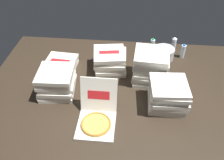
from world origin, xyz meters
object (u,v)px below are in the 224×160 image
object	(u,v)px
pizza_stack_center_far	(168,95)
water_bottle_4	(150,52)
pizza_stack_right_far	(61,65)
ice_bucket	(164,53)
water_bottle_2	(183,51)
pizza_stack_left_far	(150,66)
pizza_stack_center_near	(57,82)
pizza_stack_left_mid	(110,61)
water_bottle_1	(152,45)
open_pizza_box	(97,116)
water_bottle_0	(174,44)
water_bottle_3	(147,57)

from	to	relation	value
pizza_stack_center_far	water_bottle_4	bearing A→B (deg)	100.31
pizza_stack_right_far	water_bottle_4	bearing A→B (deg)	17.94
ice_bucket	water_bottle_2	distance (m)	0.27
pizza_stack_left_far	pizza_stack_center_near	world-z (taller)	pizza_stack_left_far
pizza_stack_left_mid	water_bottle_1	world-z (taller)	pizza_stack_left_mid
pizza_stack_right_far	ice_bucket	world-z (taller)	ice_bucket
ice_bucket	water_bottle_2	size ratio (longest dim) A/B	1.35
open_pizza_box	water_bottle_0	bearing A→B (deg)	56.98
open_pizza_box	water_bottle_2	bearing A→B (deg)	50.59
open_pizza_box	water_bottle_3	distance (m)	1.21
pizza_stack_left_mid	ice_bucket	bearing A→B (deg)	24.05
pizza_stack_center_near	water_bottle_2	bearing A→B (deg)	29.28
pizza_stack_right_far	water_bottle_2	xyz separation A→B (m)	(1.64, 0.43, 0.03)
open_pizza_box	water_bottle_3	bearing A→B (deg)	63.82
pizza_stack_center_near	ice_bucket	xyz separation A→B (m)	(1.30, 0.83, -0.08)
water_bottle_0	pizza_stack_left_mid	bearing A→B (deg)	-148.51
water_bottle_3	pizza_stack_center_near	bearing A→B (deg)	-146.64
pizza_stack_center_near	water_bottle_3	xyz separation A→B (m)	(1.06, 0.70, -0.06)
water_bottle_2	water_bottle_3	distance (m)	0.54
pizza_stack_center_near	pizza_stack_center_far	distance (m)	1.27
pizza_stack_right_far	water_bottle_0	world-z (taller)	water_bottle_0
pizza_stack_left_mid	pizza_stack_right_far	xyz separation A→B (m)	(-0.65, -0.06, -0.07)
pizza_stack_left_far	water_bottle_3	size ratio (longest dim) A/B	2.15
pizza_stack_left_far	pizza_stack_left_mid	size ratio (longest dim) A/B	0.98
water_bottle_3	water_bottle_2	bearing A→B (deg)	19.66
water_bottle_1	water_bottle_4	bearing A→B (deg)	-105.12
pizza_stack_left_far	pizza_stack_center_far	distance (m)	0.47
pizza_stack_center_near	water_bottle_1	size ratio (longest dim) A/B	2.16
ice_bucket	water_bottle_2	bearing A→B (deg)	10.81
water_bottle_2	ice_bucket	bearing A→B (deg)	-169.19
pizza_stack_center_far	water_bottle_2	size ratio (longest dim) A/B	2.06
pizza_stack_left_mid	water_bottle_1	size ratio (longest dim) A/B	2.21
ice_bucket	water_bottle_4	size ratio (longest dim) A/B	1.35
water_bottle_3	water_bottle_1	bearing A→B (deg)	73.84
pizza_stack_right_far	pizza_stack_center_far	size ratio (longest dim) A/B	1.00
water_bottle_2	open_pizza_box	bearing A→B (deg)	-129.41
water_bottle_1	water_bottle_0	bearing A→B (deg)	10.15
water_bottle_4	pizza_stack_left_far	bearing A→B (deg)	-91.72
pizza_stack_center_far	ice_bucket	xyz separation A→B (m)	(0.04, 0.92, -0.08)
pizza_stack_center_near	water_bottle_0	distance (m)	1.79
pizza_stack_left_far	water_bottle_4	distance (m)	0.50
water_bottle_0	water_bottle_3	world-z (taller)	same
pizza_stack_center_near	water_bottle_4	size ratio (longest dim) A/B	2.16
pizza_stack_left_mid	pizza_stack_center_near	distance (m)	0.76
water_bottle_2	water_bottle_4	world-z (taller)	same
open_pizza_box	water_bottle_1	xyz separation A→B (m)	(0.62, 1.37, 0.02)
open_pizza_box	pizza_stack_right_far	size ratio (longest dim) A/B	1.21
water_bottle_0	water_bottle_4	size ratio (longest dim) A/B	1.00
ice_bucket	water_bottle_0	distance (m)	0.26
open_pizza_box	water_bottle_3	world-z (taller)	open_pizza_box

